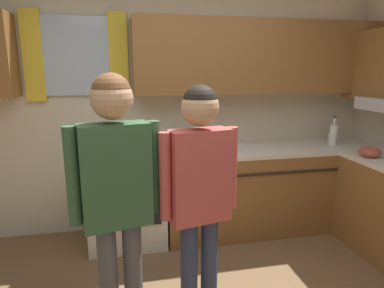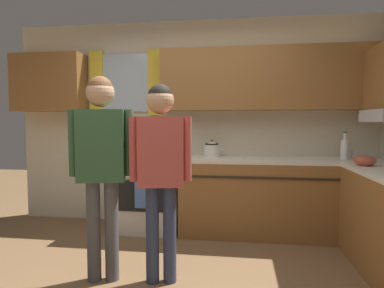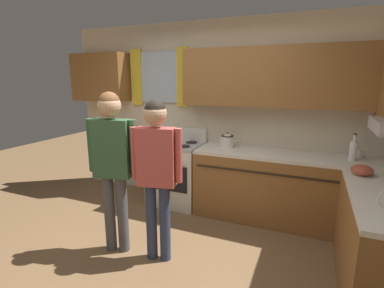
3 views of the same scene
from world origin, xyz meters
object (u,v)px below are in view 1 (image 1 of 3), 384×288
Objects in this scene: stove_oven at (127,197)px; adult_left at (116,186)px; mixing_bowl at (370,152)px; adult_in_plaid at (200,186)px; stovetop_kettle at (197,140)px; mug_ceramic_white at (332,137)px; bottle_milk_white at (333,134)px.

stove_oven is 1.49m from adult_left.
mixing_bowl is 0.12× the size of adult_left.
adult_in_plaid is (0.49, 0.03, -0.04)m from adult_left.
adult_in_plaid is (-0.30, -1.40, 0.03)m from stovetop_kettle.
adult_left reaches higher than mixing_bowl.
stove_oven reaches higher than mug_ceramic_white.
adult_in_plaid is (0.44, -1.33, 0.55)m from stove_oven.
bottle_milk_white is 1.14× the size of stovetop_kettle.
stovetop_kettle is at bearing 77.91° from adult_in_plaid.
bottle_milk_white reaches higher than mug_ceramic_white.
adult_left is at bearing -118.79° from stovetop_kettle.
adult_left reaches higher than stovetop_kettle.
stovetop_kettle is (0.74, 0.07, 0.53)m from stove_oven.
stovetop_kettle is 1.36× the size of mixing_bowl.
adult_in_plaid is (-1.82, -0.78, 0.07)m from mixing_bowl.
bottle_milk_white is at bearing 30.44° from adult_left.
bottle_milk_white reaches higher than stovetop_kettle.
stove_oven is at bearing 108.16° from adult_in_plaid.
mug_ceramic_white is 2.81m from adult_left.
stovetop_kettle is at bearing 157.69° from mixing_bowl.
adult_left is at bearing -149.56° from bottle_milk_white.
stove_oven is 0.91m from stovetop_kettle.
bottle_milk_white is (2.23, -0.02, 0.55)m from stove_oven.
stovetop_kettle is 0.16× the size of adult_left.
stove_oven is at bearing -176.55° from mug_ceramic_white.
adult_left is (-2.38, -1.50, 0.12)m from mug_ceramic_white.
mug_ceramic_white is at bearing 84.62° from mixing_bowl.
adult_in_plaid is (-1.89, -1.47, 0.07)m from mug_ceramic_white.
bottle_milk_white is 2.65m from adult_left.
bottle_milk_white is at bearing -0.50° from stove_oven.
stovetop_kettle is 1.65m from mixing_bowl.
mixing_bowl is (-0.07, -0.69, -0.00)m from mug_ceramic_white.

